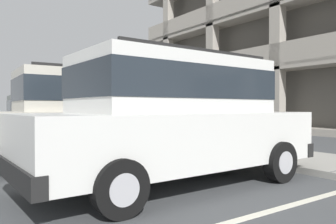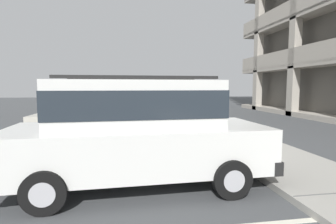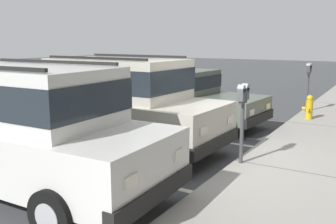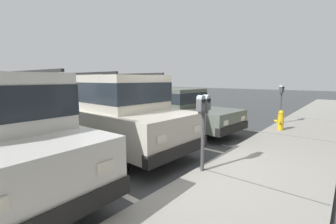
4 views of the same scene
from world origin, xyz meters
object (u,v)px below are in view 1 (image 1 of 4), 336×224
object	(u,v)px
silver_suv	(91,113)
fire_hydrant	(121,126)
parking_meter_far	(101,106)
red_sedan	(54,121)
dark_hatchback	(174,115)
parking_meter_near	(191,107)

from	to	relation	value
silver_suv	fire_hydrant	distance (m)	5.76
silver_suv	parking_meter_far	bearing A→B (deg)	156.99
red_sedan	dark_hatchback	distance (m)	5.65
dark_hatchback	parking_meter_near	bearing A→B (deg)	135.51
fire_hydrant	parking_meter_far	bearing A→B (deg)	-166.04
silver_suv	dark_hatchback	bearing A→B (deg)	8.46
silver_suv	parking_meter_far	distance (m)	6.65
dark_hatchback	fire_hydrant	distance (m)	8.04
parking_meter_near	fire_hydrant	size ratio (longest dim) A/B	2.10
silver_suv	dark_hatchback	distance (m)	2.73
red_sedan	parking_meter_far	size ratio (longest dim) A/B	2.99
silver_suv	fire_hydrant	size ratio (longest dim) A/B	6.92
silver_suv	dark_hatchback	xyz separation A→B (m)	(2.71, 0.30, 0.00)
dark_hatchback	silver_suv	bearing A→B (deg)	-175.22
silver_suv	parking_meter_near	distance (m)	2.83
red_sedan	fire_hydrant	size ratio (longest dim) A/B	6.58
dark_hatchback	fire_hydrant	world-z (taller)	dark_hatchback
red_sedan	fire_hydrant	world-z (taller)	red_sedan
dark_hatchback	parking_meter_near	distance (m)	3.71
silver_suv	parking_meter_far	size ratio (longest dim) A/B	3.15
parking_meter_far	fire_hydrant	xyz separation A→B (m)	(1.23, 0.30, -0.80)
fire_hydrant	dark_hatchback	bearing A→B (deg)	-20.57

